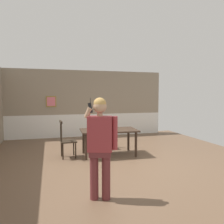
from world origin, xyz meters
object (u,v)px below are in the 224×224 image
Objects in this scene: chair_near_window at (67,140)px; chair_by_doorway at (103,133)px; dining_table at (109,133)px; person_figure at (100,142)px.

chair_by_doorway is (1.22, 0.78, -0.00)m from chair_near_window.
chair_near_window reaches higher than dining_table.
chair_near_window is 1.04× the size of chair_by_doorway.
dining_table is 1.20m from chair_near_window.
dining_table is 2.74m from person_figure.
chair_by_doorway is 3.57m from person_figure.
chair_near_window is (-1.18, 0.06, -0.16)m from dining_table.
person_figure reaches higher than chair_near_window.
chair_near_window is 1.45m from chair_by_doorway.
chair_near_window is 0.61× the size of person_figure.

